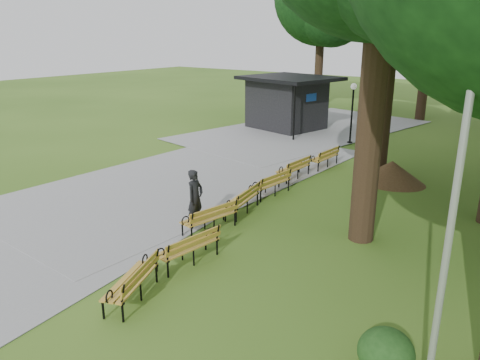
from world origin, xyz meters
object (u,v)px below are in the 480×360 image
Objects in this scene: metal_pole at (452,218)px; bench_0 at (131,281)px; bench_2 at (209,217)px; bench_5 at (293,168)px; bench_3 at (241,200)px; person at (195,198)px; bench_4 at (270,183)px; dirt_mound at (392,172)px; lamp_post at (353,101)px; bench_6 at (323,158)px; kiosk at (286,103)px; bench_1 at (188,247)px.

metal_pole is 3.52× the size of bench_0.
bench_5 is (-0.66, 5.96, 0.00)m from bench_2.
bench_2 is at bearing -6.34° from bench_3.
bench_0 and bench_2 have the same top height.
bench_4 is at bearing -10.40° from person.
bench_5 reaches higher than dirt_mound.
metal_pole reaches higher than person.
lamp_post is 11.63m from bench_3.
bench_3 is 1.00× the size of bench_4.
lamp_post reaches higher than person.
metal_pole reaches higher than bench_3.
bench_6 is (0.18, 8.08, -0.43)m from person.
kiosk is at bearing -146.33° from bench_2.
kiosk is 16.03m from bench_2.
bench_5 is (-3.32, -1.86, 0.00)m from dirt_mound.
bench_6 is at bearing 176.77° from bench_5.
kiosk is at bearing -165.51° from bench_3.
metal_pole is at bearing 70.21° from bench_0.
dirt_mound is (8.99, -6.86, -1.14)m from kiosk.
dirt_mound is 1.17× the size of bench_2.
kiosk is 2.66× the size of bench_4.
bench_1 is 5.74m from bench_4.
bench_3 is (0.49, 1.66, -0.43)m from person.
bench_1 and bench_5 have the same top height.
kiosk is 2.66× the size of bench_2.
bench_3 and bench_5 have the same top height.
kiosk is 11.37m from dirt_mound.
bench_4 is (-0.32, 3.77, 0.00)m from bench_2.
dirt_mound is 1.17× the size of bench_5.
bench_2 is at bearing 172.71° from bench_0.
bench_1 is 1.00× the size of bench_6.
bench_6 is at bearing 171.73° from bench_3.
metal_pole is (13.52, -18.26, 1.76)m from kiosk.
lamp_post is 1.66× the size of bench_5.
lamp_post is 7.50m from bench_5.
bench_1 is 1.00× the size of bench_4.
person is 4.32m from bench_0.
kiosk reaches higher than lamp_post.
bench_3 is at bearing 9.57° from bench_4.
person is at bearing -27.65° from bench_3.
kiosk is at bearing -135.63° from bench_6.
bench_2 is 8.21m from bench_6.
bench_5 is at bearing 175.87° from bench_3.
lamp_post is 13.39m from bench_2.
kiosk is at bearing 15.90° from person.
person is 0.26× the size of metal_pole.
metal_pole reaches higher than bench_0.
bench_0 is at bearing -81.73° from lamp_post.
bench_4 is at bearing -126.39° from dirt_mound.
lamp_post is 1.66× the size of bench_1.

